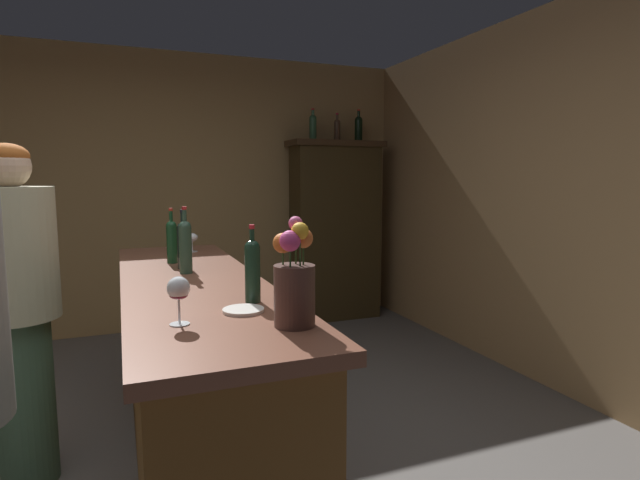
# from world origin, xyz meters

# --- Properties ---
(wall_back) EXTENTS (5.62, 0.12, 2.65)m
(wall_back) POSITION_xyz_m (0.00, 2.96, 1.33)
(wall_back) COLOR tan
(wall_back) RESTS_ON ground
(wall_right) EXTENTS (0.12, 5.92, 2.65)m
(wall_right) POSITION_xyz_m (2.81, 0.00, 1.33)
(wall_right) COLOR tan
(wall_right) RESTS_ON ground
(bar_counter) EXTENTS (0.65, 2.49, 0.98)m
(bar_counter) POSITION_xyz_m (0.30, 0.34, 0.50)
(bar_counter) COLOR brown
(bar_counter) RESTS_ON ground
(display_cabinet) EXTENTS (0.97, 0.41, 1.84)m
(display_cabinet) POSITION_xyz_m (2.07, 2.67, 0.96)
(display_cabinet) COLOR #3A2D16
(display_cabinet) RESTS_ON ground
(wine_bottle_pinot) EXTENTS (0.06, 0.06, 0.32)m
(wine_bottle_pinot) POSITION_xyz_m (0.26, 0.85, 1.12)
(wine_bottle_pinot) COLOR #12371D
(wine_bottle_pinot) RESTS_ON bar_counter
(wine_bottle_rose) EXTENTS (0.07, 0.07, 0.35)m
(wine_bottle_rose) POSITION_xyz_m (0.29, 0.50, 1.13)
(wine_bottle_rose) COLOR #2A4635
(wine_bottle_rose) RESTS_ON bar_counter
(wine_bottle_merlot) EXTENTS (0.06, 0.06, 0.31)m
(wine_bottle_merlot) POSITION_xyz_m (0.46, -0.22, 1.12)
(wine_bottle_merlot) COLOR #173021
(wine_bottle_merlot) RESTS_ON bar_counter
(wine_bottle_chardonnay) EXTENTS (0.07, 0.07, 0.32)m
(wine_bottle_chardonnay) POSITION_xyz_m (0.30, 0.65, 1.12)
(wine_bottle_chardonnay) COLOR black
(wine_bottle_chardonnay) RESTS_ON bar_counter
(wine_glass_front) EXTENTS (0.08, 0.08, 0.12)m
(wine_glass_front) POSITION_xyz_m (0.42, 1.27, 1.07)
(wine_glass_front) COLOR white
(wine_glass_front) RESTS_ON bar_counter
(wine_glass_mid) EXTENTS (0.08, 0.08, 0.17)m
(wine_glass_mid) POSITION_xyz_m (0.15, -0.44, 1.10)
(wine_glass_mid) COLOR white
(wine_glass_mid) RESTS_ON bar_counter
(flower_arrangement) EXTENTS (0.14, 0.14, 0.37)m
(flower_arrangement) POSITION_xyz_m (0.51, -0.59, 1.13)
(flower_arrangement) COLOR #4D322B
(flower_arrangement) RESTS_ON bar_counter
(cheese_plate) EXTENTS (0.15, 0.15, 0.01)m
(cheese_plate) POSITION_xyz_m (0.39, -0.35, 0.99)
(cheese_plate) COLOR white
(cheese_plate) RESTS_ON bar_counter
(display_bottle_left) EXTENTS (0.07, 0.07, 0.31)m
(display_bottle_left) POSITION_xyz_m (1.82, 2.67, 1.99)
(display_bottle_left) COLOR #2B5034
(display_bottle_left) RESTS_ON display_cabinet
(display_bottle_midleft) EXTENTS (0.06, 0.06, 0.28)m
(display_bottle_midleft) POSITION_xyz_m (2.09, 2.67, 1.97)
(display_bottle_midleft) COLOR #442E1F
(display_bottle_midleft) RESTS_ON display_cabinet
(display_bottle_center) EXTENTS (0.08, 0.08, 0.33)m
(display_bottle_center) POSITION_xyz_m (2.33, 2.67, 1.99)
(display_bottle_center) COLOR black
(display_bottle_center) RESTS_ON display_cabinet
(patron_in_navy) EXTENTS (0.38, 0.38, 1.63)m
(patron_in_navy) POSITION_xyz_m (-0.48, 0.53, 0.89)
(patron_in_navy) COLOR #3F5F47
(patron_in_navy) RESTS_ON ground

